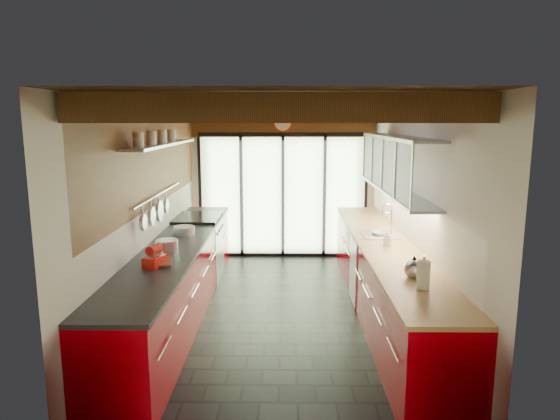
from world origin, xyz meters
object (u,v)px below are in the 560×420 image
(paper_towel, at_px, (423,275))
(bowl, at_px, (380,233))
(soap_bottle, at_px, (388,237))
(stand_mixer, at_px, (155,258))
(kettle, at_px, (414,268))

(paper_towel, relative_size, bowl, 1.46)
(soap_bottle, bearing_deg, paper_towel, -90.00)
(stand_mixer, height_order, bowl, stand_mixer)
(stand_mixer, xyz_separation_m, bowl, (2.54, 1.42, -0.07))
(paper_towel, xyz_separation_m, bowl, (-0.00, 2.08, -0.10))
(kettle, xyz_separation_m, paper_towel, (0.00, -0.33, 0.03))
(kettle, bearing_deg, paper_towel, -90.00)
(paper_towel, bearing_deg, bowl, 90.00)
(stand_mixer, bearing_deg, kettle, -7.40)
(paper_towel, bearing_deg, stand_mixer, 165.44)
(kettle, height_order, paper_towel, paper_towel)
(paper_towel, height_order, soap_bottle, paper_towel)
(stand_mixer, xyz_separation_m, paper_towel, (2.54, -0.66, 0.04))
(soap_bottle, bearing_deg, stand_mixer, -160.51)
(paper_towel, relative_size, soap_bottle, 1.58)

